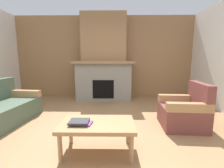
% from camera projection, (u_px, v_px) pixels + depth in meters
% --- Properties ---
extents(ground, '(9.00, 9.00, 0.00)m').
position_uv_depth(ground, '(94.00, 137.00, 2.61)').
color(ground, '#9E754C').
extents(wall_back_wood_panel, '(6.00, 0.12, 2.70)m').
position_uv_depth(wall_back_wood_panel, '(105.00, 57.00, 5.36)').
color(wall_back_wood_panel, '#997047').
rests_on(wall_back_wood_panel, ground).
extents(fireplace, '(1.90, 0.82, 2.70)m').
position_uv_depth(fireplace, '(104.00, 63.00, 5.02)').
color(fireplace, gray).
rests_on(fireplace, ground).
extents(armchair, '(0.81, 0.81, 0.85)m').
position_uv_depth(armchair, '(184.00, 112.00, 2.98)').
color(armchair, brown).
rests_on(armchair, ground).
extents(coffee_table, '(1.00, 0.60, 0.43)m').
position_uv_depth(coffee_table, '(97.00, 126.00, 2.14)').
color(coffee_table, tan).
rests_on(coffee_table, ground).
extents(book_stack_near_edge, '(0.31, 0.22, 0.05)m').
position_uv_depth(book_stack_near_edge, '(80.00, 122.00, 2.08)').
color(book_stack_near_edge, '#7A3D84').
rests_on(book_stack_near_edge, coffee_table).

